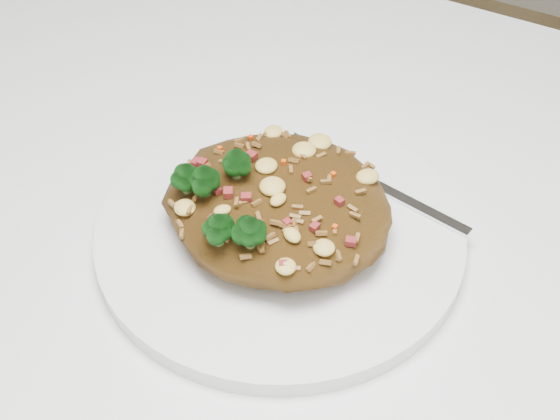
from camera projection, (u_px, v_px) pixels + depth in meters
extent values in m
cube|color=white|center=(396.00, 342.00, 0.52)|extent=(1.20, 0.80, 0.04)
cylinder|color=#8C6141|center=(130.00, 181.00, 1.18)|extent=(0.06, 0.06, 0.71)
cylinder|color=white|center=(280.00, 232.00, 0.55)|extent=(0.26, 0.26, 0.01)
ellipsoid|color=brown|center=(280.00, 205.00, 0.54)|extent=(0.16, 0.15, 0.04)
ellipsoid|color=#073407|center=(187.00, 177.00, 0.52)|extent=(0.02, 0.02, 0.02)
ellipsoid|color=#073407|center=(205.00, 180.00, 0.51)|extent=(0.02, 0.02, 0.02)
ellipsoid|color=#073407|center=(237.00, 163.00, 0.52)|extent=(0.02, 0.02, 0.02)
ellipsoid|color=#073407|center=(219.00, 228.00, 0.49)|extent=(0.02, 0.02, 0.02)
ellipsoid|color=#073407|center=(250.00, 231.00, 0.48)|extent=(0.02, 0.02, 0.02)
cube|color=silver|center=(428.00, 211.00, 0.56)|extent=(0.10, 0.02, 0.00)
cube|color=silver|center=(319.00, 156.00, 0.60)|extent=(0.04, 0.03, 0.00)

